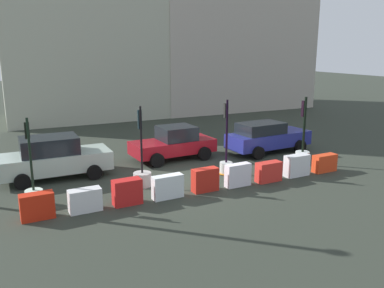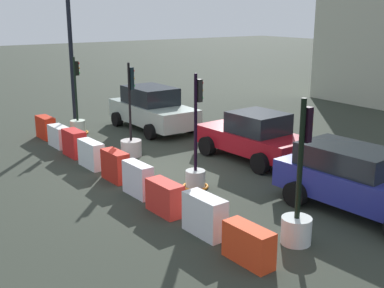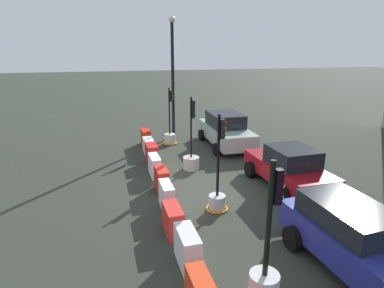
# 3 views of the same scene
# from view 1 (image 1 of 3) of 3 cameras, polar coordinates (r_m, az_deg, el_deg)

# --- Properties ---
(ground_plane) EXTENTS (120.00, 120.00, 0.00)m
(ground_plane) POSITION_cam_1_polar(r_m,az_deg,el_deg) (16.79, -0.41, -5.26)
(ground_plane) COLOR #2E342A
(traffic_light_0) EXTENTS (0.81, 0.81, 3.11)m
(traffic_light_0) POSITION_cam_1_polar(r_m,az_deg,el_deg) (15.24, -21.44, -6.38)
(traffic_light_0) COLOR silver
(traffic_light_0) RESTS_ON ground_plane
(traffic_light_1) EXTENTS (0.72, 0.72, 3.21)m
(traffic_light_1) POSITION_cam_1_polar(r_m,az_deg,el_deg) (16.19, -7.04, -4.27)
(traffic_light_1) COLOR #B5ACA8
(traffic_light_1) RESTS_ON ground_plane
(traffic_light_2) EXTENTS (0.75, 0.75, 3.25)m
(traffic_light_2) POSITION_cam_1_polar(r_m,az_deg,el_deg) (17.69, 4.84, -2.47)
(traffic_light_2) COLOR beige
(traffic_light_2) RESTS_ON ground_plane
(traffic_light_3) EXTENTS (0.66, 0.66, 3.19)m
(traffic_light_3) POSITION_cam_1_polar(r_m,az_deg,el_deg) (19.81, 15.35, -0.92)
(traffic_light_3) COLOR silver
(traffic_light_3) RESTS_ON ground_plane
(construction_barrier_0) EXTENTS (1.06, 0.49, 0.86)m
(construction_barrier_0) POSITION_cam_1_polar(r_m,az_deg,el_deg) (14.00, -21.02, -8.21)
(construction_barrier_0) COLOR red
(construction_barrier_0) RESTS_ON ground_plane
(construction_barrier_1) EXTENTS (1.10, 0.51, 0.78)m
(construction_barrier_1) POSITION_cam_1_polar(r_m,az_deg,el_deg) (14.16, -14.86, -7.68)
(construction_barrier_1) COLOR silver
(construction_barrier_1) RESTS_ON ground_plane
(construction_barrier_2) EXTENTS (1.02, 0.52, 0.91)m
(construction_barrier_2) POSITION_cam_1_polar(r_m,az_deg,el_deg) (14.43, -9.14, -6.70)
(construction_barrier_2) COLOR red
(construction_barrier_2) RESTS_ON ground_plane
(construction_barrier_3) EXTENTS (1.16, 0.44, 0.87)m
(construction_barrier_3) POSITION_cam_1_polar(r_m,az_deg,el_deg) (14.86, -3.46, -6.05)
(construction_barrier_3) COLOR white
(construction_barrier_3) RESTS_ON ground_plane
(construction_barrier_4) EXTENTS (1.04, 0.46, 0.90)m
(construction_barrier_4) POSITION_cam_1_polar(r_m,az_deg,el_deg) (15.53, 1.87, -5.08)
(construction_barrier_4) COLOR red
(construction_barrier_4) RESTS_ON ground_plane
(construction_barrier_5) EXTENTS (1.07, 0.41, 0.91)m
(construction_barrier_5) POSITION_cam_1_polar(r_m,az_deg,el_deg) (16.18, 6.49, -4.38)
(construction_barrier_5) COLOR white
(construction_barrier_5) RESTS_ON ground_plane
(construction_barrier_6) EXTENTS (1.10, 0.51, 0.82)m
(construction_barrier_6) POSITION_cam_1_polar(r_m,az_deg,el_deg) (16.94, 10.76, -3.88)
(construction_barrier_6) COLOR red
(construction_barrier_6) RESTS_ON ground_plane
(construction_barrier_7) EXTENTS (1.14, 0.50, 0.92)m
(construction_barrier_7) POSITION_cam_1_polar(r_m,az_deg,el_deg) (17.91, 14.57, -2.95)
(construction_barrier_7) COLOR silver
(construction_barrier_7) RESTS_ON ground_plane
(construction_barrier_8) EXTENTS (1.15, 0.48, 0.78)m
(construction_barrier_8) POSITION_cam_1_polar(r_m,az_deg,el_deg) (18.89, 18.21, -2.58)
(construction_barrier_8) COLOR #EA3E1A
(construction_barrier_8) RESTS_ON ground_plane
(car_silver_hatchback) EXTENTS (4.55, 2.26, 1.78)m
(car_silver_hatchback) POSITION_cam_1_polar(r_m,az_deg,el_deg) (17.96, -18.93, -1.83)
(car_silver_hatchback) COLOR #A7BAAD
(car_silver_hatchback) RESTS_ON ground_plane
(car_blue_estate) EXTENTS (4.64, 2.33, 1.62)m
(car_blue_estate) POSITION_cam_1_polar(r_m,az_deg,el_deg) (21.51, 10.49, 0.99)
(car_blue_estate) COLOR navy
(car_blue_estate) RESTS_ON ground_plane
(car_red_compact) EXTENTS (4.19, 2.33, 1.63)m
(car_red_compact) POSITION_cam_1_polar(r_m,az_deg,el_deg) (19.92, -2.60, 0.10)
(car_red_compact) COLOR maroon
(car_red_compact) RESTS_ON ground_plane
(building_main_facade) EXTENTS (13.90, 8.30, 16.81)m
(building_main_facade) POSITION_cam_1_polar(r_m,az_deg,el_deg) (33.63, -14.22, 18.27)
(building_main_facade) COLOR #ADB099
(building_main_facade) RESTS_ON ground_plane
(building_corner_block) EXTENTS (14.75, 8.44, 13.55)m
(building_corner_block) POSITION_cam_1_polar(r_m,az_deg,el_deg) (37.87, 4.80, 15.54)
(building_corner_block) COLOR #B2A89A
(building_corner_block) RESTS_ON ground_plane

